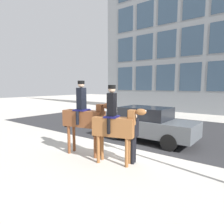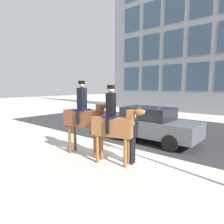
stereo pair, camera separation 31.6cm
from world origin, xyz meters
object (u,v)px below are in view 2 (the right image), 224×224
(mounted_horse_lead, at_px, (85,117))
(street_car_near_lane, at_px, (150,124))
(pedestrian_bystander, at_px, (132,134))
(mounted_horse_companion, at_px, (114,124))

(mounted_horse_lead, xyz_separation_m, street_car_near_lane, (0.93, 3.05, -0.59))
(mounted_horse_lead, height_order, pedestrian_bystander, mounted_horse_lead)
(mounted_horse_companion, height_order, pedestrian_bystander, mounted_horse_companion)
(mounted_horse_lead, xyz_separation_m, mounted_horse_companion, (1.37, -0.01, -0.10))
(mounted_horse_companion, bearing_deg, pedestrian_bystander, 23.77)
(mounted_horse_companion, height_order, street_car_near_lane, mounted_horse_companion)
(street_car_near_lane, bearing_deg, pedestrian_bystander, -71.49)
(mounted_horse_lead, height_order, mounted_horse_companion, mounted_horse_lead)
(mounted_horse_lead, distance_m, street_car_near_lane, 3.24)
(mounted_horse_lead, height_order, street_car_near_lane, mounted_horse_lead)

